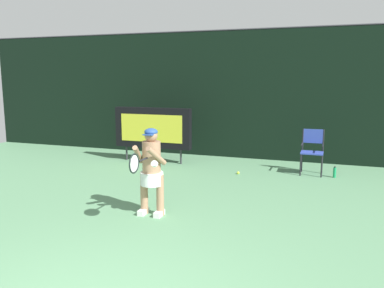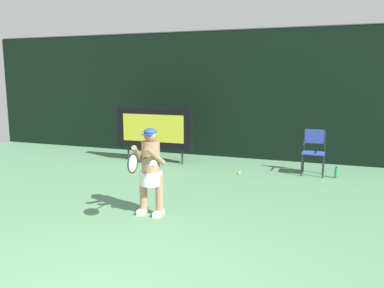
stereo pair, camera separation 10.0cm
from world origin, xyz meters
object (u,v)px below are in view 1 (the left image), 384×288
object	(u,v)px
umpire_chair	(312,149)
tennis_ball_loose	(238,173)
tennis_racket	(135,163)
scoreboard	(153,128)
water_bottle	(335,172)
tennis_player	(151,168)

from	to	relation	value
umpire_chair	tennis_ball_loose	size ratio (longest dim) A/B	15.88
tennis_ball_loose	tennis_racket	bearing A→B (deg)	-100.42
scoreboard	tennis_racket	xyz separation A→B (m)	(1.82, -4.55, 0.09)
water_bottle	tennis_racket	bearing A→B (deg)	-123.84
water_bottle	tennis_ball_loose	world-z (taller)	water_bottle
water_bottle	tennis_ball_loose	xyz separation A→B (m)	(-2.20, -0.43, -0.09)
tennis_player	tennis_ball_loose	bearing A→B (deg)	77.07
scoreboard	water_bottle	distance (m)	4.82
scoreboard	tennis_racket	distance (m)	4.90
scoreboard	water_bottle	world-z (taller)	scoreboard
umpire_chair	tennis_racket	world-z (taller)	tennis_racket
water_bottle	tennis_player	xyz separation A→B (m)	(-2.96, -3.72, 0.69)
tennis_racket	tennis_ball_loose	world-z (taller)	tennis_racket
umpire_chair	water_bottle	xyz separation A→B (m)	(0.53, -0.19, -0.50)
tennis_ball_loose	tennis_player	bearing A→B (deg)	-102.93
tennis_player	water_bottle	bearing A→B (deg)	51.49
water_bottle	tennis_ball_loose	size ratio (longest dim) A/B	3.90
water_bottle	umpire_chair	bearing A→B (deg)	160.24
umpire_chair	tennis_player	distance (m)	4.60
water_bottle	tennis_player	bearing A→B (deg)	-128.51
scoreboard	tennis_ball_loose	bearing A→B (deg)	-13.52
water_bottle	tennis_racket	size ratio (longest dim) A/B	0.44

